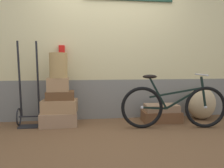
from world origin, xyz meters
name	(u,v)px	position (x,y,z in m)	size (l,w,h in m)	color
ground	(115,132)	(0.00, 0.00, -0.03)	(8.76, 5.20, 0.06)	brown
station_building	(108,47)	(0.01, 0.85, 1.30)	(6.76, 0.74, 2.60)	slate
suitcase_0	(58,119)	(-0.86, 0.41, 0.11)	(0.58, 0.45, 0.21)	#937051
suitcase_1	(60,106)	(-0.84, 0.40, 0.32)	(0.55, 0.39, 0.20)	#9E754C
suitcase_2	(60,95)	(-0.83, 0.41, 0.49)	(0.44, 0.33, 0.14)	brown
suitcase_3	(58,85)	(-0.86, 0.39, 0.66)	(0.34, 0.26, 0.22)	#9E754C
suitcase_4	(161,116)	(0.88, 0.39, 0.09)	(0.64, 0.41, 0.18)	brown
suitcase_5	(161,108)	(0.88, 0.40, 0.24)	(0.56, 0.36, 0.11)	#937051
wicker_basket	(58,65)	(-0.84, 0.40, 0.97)	(0.29, 0.29, 0.40)	#A8844C
luggage_trolley	(29,106)	(-1.32, 0.46, 0.32)	(0.36, 0.36, 1.35)	black
burlap_sack	(201,103)	(1.66, 0.46, 0.29)	(0.50, 0.43, 0.58)	tan
bicycle	(174,106)	(0.91, -0.03, 0.35)	(1.63, 0.46, 0.84)	black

